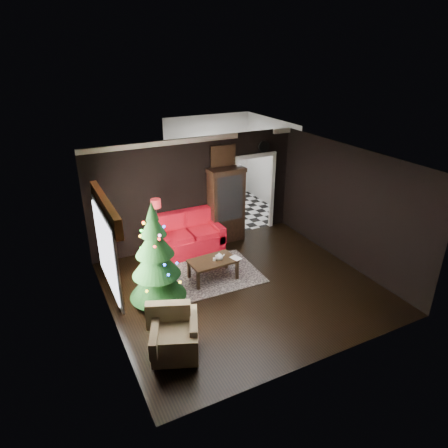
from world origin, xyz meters
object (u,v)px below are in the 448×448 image
loveseat (189,234)px  armchair (175,333)px  kitchen_table (224,205)px  wall_clock (264,146)px  christmas_tree (156,258)px  curio_cabinet (226,207)px  coffee_table (213,269)px  floor_lamp (158,230)px  teapot (219,257)px

loveseat → armchair: bearing=-115.7°
loveseat → kitchen_table: 2.45m
armchair → wall_clock: size_ratio=2.57×
christmas_tree → kitchen_table: (3.20, 3.44, -0.68)m
curio_cabinet → armchair: curio_cabinet is taller
curio_cabinet → wall_clock: (1.20, 0.18, 1.43)m
loveseat → coffee_table: size_ratio=1.66×
coffee_table → kitchen_table: size_ratio=1.36×
armchair → kitchen_table: 6.05m
curio_cabinet → floor_lamp: bearing=-170.9°
curio_cabinet → armchair: size_ratio=2.31×
wall_clock → teapot: bearing=-139.6°
curio_cabinet → armchair: 4.53m
curio_cabinet → armchair: (-2.76, -3.56, -0.49)m
floor_lamp → christmas_tree: bearing=-108.8°
christmas_tree → teapot: 1.61m
armchair → teapot: size_ratio=4.41×
kitchen_table → floor_lamp: bearing=-146.4°
wall_clock → kitchen_table: 2.43m
curio_cabinet → floor_lamp: (-1.98, -0.32, -0.12)m
floor_lamp → wall_clock: wall_clock is taller
christmas_tree → kitchen_table: bearing=47.0°
floor_lamp → teapot: (0.93, -1.42, -0.27)m
floor_lamp → coffee_table: floor_lamp is taller
loveseat → wall_clock: 3.04m
christmas_tree → teapot: bearing=10.5°
christmas_tree → wall_clock: bearing=30.3°
curio_cabinet → teapot: curio_cabinet is taller
armchair → teapot: 2.51m
armchair → kitchen_table: size_ratio=1.09×
coffee_table → kitchen_table: kitchen_table is taller
wall_clock → kitchen_table: size_ratio=0.43×
christmas_tree → wall_clock: size_ratio=6.78×
wall_clock → kitchen_table: wall_clock is taller
floor_lamp → kitchen_table: (2.63, 1.75, -0.45)m
curio_cabinet → floor_lamp: curio_cabinet is taller
loveseat → floor_lamp: floor_lamp is taller
christmas_tree → armchair: christmas_tree is taller
curio_cabinet → wall_clock: 1.88m
armchair → coffee_table: size_ratio=0.80×
wall_clock → kitchen_table: bearing=113.7°
curio_cabinet → christmas_tree: 3.25m
coffee_table → wall_clock: bearing=37.6°
armchair → coffee_table: 2.50m
loveseat → christmas_tree: (-1.40, -1.79, 0.55)m
kitchen_table → curio_cabinet: bearing=-114.4°
floor_lamp → wall_clock: size_ratio=4.78×
coffee_table → teapot: 0.35m
coffee_table → teapot: size_ratio=5.49×
loveseat → floor_lamp: bearing=-173.4°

